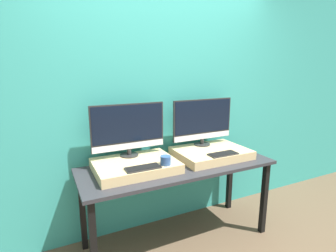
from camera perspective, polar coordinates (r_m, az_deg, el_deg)
The scene contains 9 objects.
wall_back at distance 2.65m, azimuth -1.76°, elevation 5.04°, with size 8.00×0.04×2.60m.
workbench at distance 2.47m, azimuth 2.19°, elevation -10.19°, with size 1.79×0.66×0.78m.
wooden_riser_left at distance 2.31m, azimuth -7.13°, elevation -8.56°, with size 0.70×0.52×0.08m.
monitor_left at distance 2.38m, azimuth -8.61°, elevation -0.47°, with size 0.68×0.17×0.48m.
keyboard_left at distance 2.13m, azimuth -5.48°, elevation -9.05°, with size 0.28×0.12×0.01m.
mug at distance 2.19m, azimuth -0.53°, elevation -7.49°, with size 0.09×0.09×0.08m.
wooden_riser_right at distance 2.66m, azimuth 9.33°, elevation -5.81°, with size 0.70×0.52×0.08m.
monitor_right at distance 2.71m, azimuth 7.57°, elevation 1.18°, with size 0.68×0.17×0.48m.
keyboard_right at distance 2.50m, azimuth 11.89°, elevation -5.96°, with size 0.28×0.12×0.01m.
Camera 1 is at (-1.08, -1.67, 1.65)m, focal length 28.00 mm.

